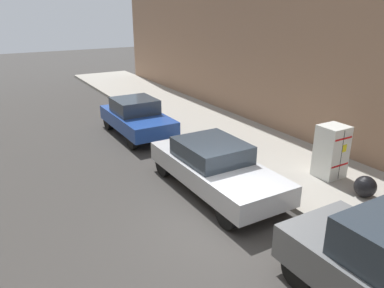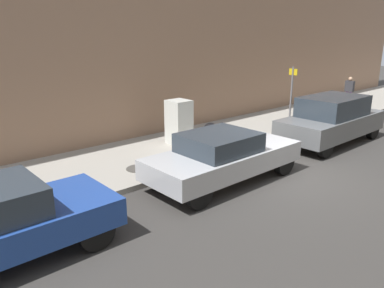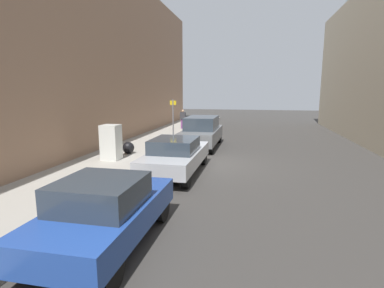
% 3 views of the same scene
% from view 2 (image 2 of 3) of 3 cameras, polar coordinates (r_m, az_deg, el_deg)
% --- Properties ---
extents(ground_plane, '(80.00, 80.00, 0.00)m').
position_cam_2_polar(ground_plane, '(11.25, 14.96, -4.58)').
color(ground_plane, '#383533').
extents(sidewalk_slab, '(3.91, 44.00, 0.15)m').
position_cam_2_polar(sidewalk_slab, '(13.69, 1.00, 0.13)').
color(sidewalk_slab, '#9E998E').
rests_on(sidewalk_slab, ground).
extents(discarded_refrigerator, '(0.76, 0.72, 1.56)m').
position_cam_2_polar(discarded_refrigerator, '(13.23, -2.00, 3.36)').
color(discarded_refrigerator, silver).
rests_on(discarded_refrigerator, sidewalk_slab).
extents(manhole_cover, '(0.70, 0.70, 0.02)m').
position_cam_2_polar(manhole_cover, '(11.04, -8.21, -3.71)').
color(manhole_cover, '#47443F').
rests_on(manhole_cover, sidewalk_slab).
extents(street_sign_post, '(0.36, 0.07, 2.57)m').
position_cam_2_polar(street_sign_post, '(15.13, 14.87, 7.05)').
color(street_sign_post, slate).
rests_on(street_sign_post, sidewalk_slab).
extents(fire_hydrant, '(0.22, 0.22, 0.84)m').
position_cam_2_polar(fire_hydrant, '(17.07, 19.13, 4.26)').
color(fire_hydrant, gold).
rests_on(fire_hydrant, sidewalk_slab).
extents(trash_bag, '(0.57, 0.57, 0.57)m').
position_cam_2_polar(trash_bag, '(14.09, 2.83, 2.11)').
color(trash_bag, black).
rests_on(trash_bag, sidewalk_slab).
extents(pedestrian_walking_far, '(0.45, 0.22, 1.55)m').
position_cam_2_polar(pedestrian_walking_far, '(22.02, 22.84, 7.68)').
color(pedestrian_walking_far, '#7A3D7F').
rests_on(pedestrian_walking_far, sidewalk_slab).
extents(parked_hatchback_blue, '(1.78, 3.91, 1.46)m').
position_cam_2_polar(parked_hatchback_blue, '(7.52, -27.00, -10.59)').
color(parked_hatchback_blue, '#23479E').
rests_on(parked_hatchback_blue, ground).
extents(parked_sedan_silver, '(1.84, 4.57, 1.41)m').
position_cam_2_polar(parked_sedan_silver, '(10.20, 4.77, -1.84)').
color(parked_sedan_silver, silver).
rests_on(parked_sedan_silver, ground).
extents(parked_suv_gray, '(1.86, 4.71, 1.74)m').
position_cam_2_polar(parked_suv_gray, '(14.73, 20.52, 3.55)').
color(parked_suv_gray, slate).
rests_on(parked_suv_gray, ground).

